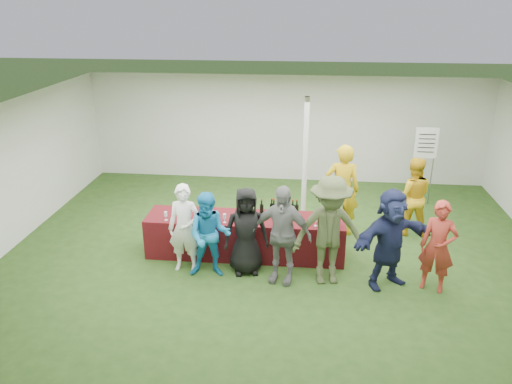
# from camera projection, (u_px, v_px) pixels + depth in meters

# --- Properties ---
(ground) EXTENTS (60.00, 60.00, 0.00)m
(ground) POSITION_uv_depth(u_px,v_px,m) (275.00, 250.00, 9.44)
(ground) COLOR #284719
(ground) RESTS_ON ground
(tent) EXTENTS (10.00, 10.00, 10.00)m
(tent) POSITION_uv_depth(u_px,v_px,m) (305.00, 164.00, 10.02)
(tent) COLOR white
(tent) RESTS_ON ground
(serving_table) EXTENTS (3.60, 0.80, 0.75)m
(serving_table) POSITION_uv_depth(u_px,v_px,m) (245.00, 236.00, 9.17)
(serving_table) COLOR #591216
(serving_table) RESTS_ON ground
(wine_bottles) EXTENTS (0.70, 0.12, 0.32)m
(wine_bottles) POSITION_uv_depth(u_px,v_px,m) (280.00, 210.00, 9.06)
(wine_bottles) COLOR black
(wine_bottles) RESTS_ON serving_table
(wine_glasses) EXTENTS (2.72, 0.12, 0.16)m
(wine_glasses) POSITION_uv_depth(u_px,v_px,m) (217.00, 217.00, 8.79)
(wine_glasses) COLOR silver
(wine_glasses) RESTS_ON serving_table
(water_bottle) EXTENTS (0.07, 0.07, 0.23)m
(water_bottle) POSITION_uv_depth(u_px,v_px,m) (249.00, 210.00, 9.07)
(water_bottle) COLOR silver
(water_bottle) RESTS_ON serving_table
(bar_towel) EXTENTS (0.25, 0.18, 0.03)m
(bar_towel) POSITION_uv_depth(u_px,v_px,m) (330.00, 219.00, 8.93)
(bar_towel) COLOR white
(bar_towel) RESTS_ON serving_table
(dump_bucket) EXTENTS (0.24, 0.24, 0.18)m
(dump_bucket) POSITION_uv_depth(u_px,v_px,m) (333.00, 221.00, 8.65)
(dump_bucket) COLOR slate
(dump_bucket) RESTS_ON serving_table
(wine_list_sign) EXTENTS (0.50, 0.03, 1.80)m
(wine_list_sign) POSITION_uv_depth(u_px,v_px,m) (426.00, 149.00, 11.11)
(wine_list_sign) COLOR slate
(wine_list_sign) RESTS_ON ground
(staff_pourer) EXTENTS (0.68, 0.45, 1.86)m
(staff_pourer) POSITION_uv_depth(u_px,v_px,m) (342.00, 190.00, 9.80)
(staff_pourer) COLOR gold
(staff_pourer) RESTS_ON ground
(staff_back) EXTENTS (0.82, 0.66, 1.60)m
(staff_back) POSITION_uv_depth(u_px,v_px,m) (412.00, 196.00, 9.86)
(staff_back) COLOR gold
(staff_back) RESTS_ON ground
(customer_0) EXTENTS (0.59, 0.41, 1.58)m
(customer_0) POSITION_uv_depth(u_px,v_px,m) (185.00, 228.00, 8.51)
(customer_0) COLOR white
(customer_0) RESTS_ON ground
(customer_1) EXTENTS (0.77, 0.61, 1.51)m
(customer_1) POSITION_uv_depth(u_px,v_px,m) (210.00, 235.00, 8.34)
(customer_1) COLOR #167EBC
(customer_1) RESTS_ON ground
(customer_2) EXTENTS (0.84, 0.64, 1.55)m
(customer_2) POSITION_uv_depth(u_px,v_px,m) (246.00, 231.00, 8.45)
(customer_2) COLOR black
(customer_2) RESTS_ON ground
(customer_3) EXTENTS (1.07, 0.63, 1.71)m
(customer_3) POSITION_uv_depth(u_px,v_px,m) (282.00, 234.00, 8.15)
(customer_3) COLOR slate
(customer_3) RESTS_ON ground
(customer_4) EXTENTS (1.31, 0.90, 1.87)m
(customer_4) POSITION_uv_depth(u_px,v_px,m) (329.00, 231.00, 8.08)
(customer_4) COLOR #414B2A
(customer_4) RESTS_ON ground
(customer_5) EXTENTS (1.61, 1.22, 1.69)m
(customer_5) POSITION_uv_depth(u_px,v_px,m) (390.00, 239.00, 8.02)
(customer_5) COLOR #1B2145
(customer_5) RESTS_ON ground
(customer_6) EXTENTS (0.66, 0.55, 1.54)m
(customer_6) POSITION_uv_depth(u_px,v_px,m) (438.00, 247.00, 7.93)
(customer_6) COLOR #9F2E23
(customer_6) RESTS_ON ground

